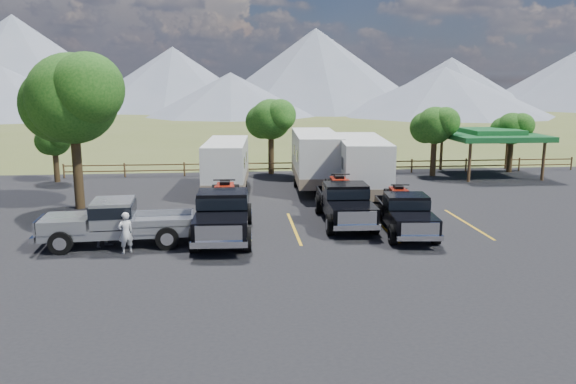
{
  "coord_description": "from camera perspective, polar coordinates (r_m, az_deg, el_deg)",
  "views": [
    {
      "loc": [
        -4.58,
        -19.98,
        6.47
      ],
      "look_at": [
        -2.23,
        4.39,
        1.6
      ],
      "focal_mm": 35.0,
      "sensor_mm": 36.0,
      "label": 1
    }
  ],
  "objects": [
    {
      "name": "pavilion",
      "position": [
        41.11,
        19.92,
        5.44
      ],
      "size": [
        6.2,
        6.2,
        3.22
      ],
      "color": "#4E3921",
      "rests_on": "ground"
    },
    {
      "name": "tree_ne_b",
      "position": [
        42.86,
        21.78,
        5.98
      ],
      "size": [
        2.77,
        2.59,
        4.27
      ],
      "color": "#312213",
      "rests_on": "ground"
    },
    {
      "name": "person_a",
      "position": [
        22.07,
        -16.16,
        -4.0
      ],
      "size": [
        0.69,
        0.63,
        1.59
      ],
      "primitive_type": "imported",
      "rotation": [
        0.0,
        0.0,
        3.7
      ],
      "color": "silver",
      "rests_on": "asphalt_lot"
    },
    {
      "name": "tree_big_nw",
      "position": [
        30.09,
        -21.13,
        8.84
      ],
      "size": [
        5.54,
        5.18,
        7.84
      ],
      "color": "#312213",
      "rests_on": "ground"
    },
    {
      "name": "person_b",
      "position": [
        23.12,
        -18.0,
        -3.09
      ],
      "size": [
        1.11,
        1.14,
        1.85
      ],
      "primitive_type": "imported",
      "rotation": [
        0.0,
        0.0,
        0.88
      ],
      "color": "slate",
      "rests_on": "asphalt_lot"
    },
    {
      "name": "rig_left",
      "position": [
        23.61,
        -6.59,
        -1.97
      ],
      "size": [
        2.5,
        6.66,
        2.2
      ],
      "rotation": [
        0.0,
        0.0,
        -0.03
      ],
      "color": "black",
      "rests_on": "asphalt_lot"
    },
    {
      "name": "trailer_right",
      "position": [
        31.51,
        7.45,
        2.57
      ],
      "size": [
        3.23,
        9.55,
        3.3
      ],
      "rotation": [
        0.0,
        0.0,
        -0.1
      ],
      "color": "white",
      "rests_on": "asphalt_lot"
    },
    {
      "name": "asphalt_lot",
      "position": [
        24.3,
        5.56,
        -4.2
      ],
      "size": [
        44.0,
        34.0,
        0.04
      ],
      "primitive_type": "cube",
      "color": "black",
      "rests_on": "ground"
    },
    {
      "name": "tree_north",
      "position": [
        39.17,
        -1.79,
        7.38
      ],
      "size": [
        3.46,
        3.24,
        5.25
      ],
      "color": "#312213",
      "rests_on": "ground"
    },
    {
      "name": "rig_right",
      "position": [
        24.67,
        11.76,
        -1.93
      ],
      "size": [
        2.37,
        5.78,
        1.88
      ],
      "rotation": [
        0.0,
        0.0,
        -0.09
      ],
      "color": "black",
      "rests_on": "asphalt_lot"
    },
    {
      "name": "rail_fence",
      "position": [
        39.47,
        4.14,
        2.67
      ],
      "size": [
        36.12,
        0.12,
        1.0
      ],
      "color": "#4E3921",
      "rests_on": "ground"
    },
    {
      "name": "tree_ne_a",
      "position": [
        39.51,
        14.66,
        6.55
      ],
      "size": [
        3.11,
        2.92,
        4.76
      ],
      "color": "#312213",
      "rests_on": "ground"
    },
    {
      "name": "tree_nw_small",
      "position": [
        38.89,
        -22.69,
        4.94
      ],
      "size": [
        2.59,
        2.43,
        3.85
      ],
      "color": "#312213",
      "rests_on": "ground"
    },
    {
      "name": "trailer_center",
      "position": [
        34.09,
        2.82,
        3.36
      ],
      "size": [
        2.89,
        9.68,
        3.36
      ],
      "rotation": [
        0.0,
        0.0,
        -0.05
      ],
      "color": "white",
      "rests_on": "asphalt_lot"
    },
    {
      "name": "mountain_range",
      "position": [
        126.0,
        -7.06,
        11.8
      ],
      "size": [
        209.0,
        71.0,
        20.0
      ],
      "color": "slate",
      "rests_on": "ground"
    },
    {
      "name": "ground",
      "position": [
        21.49,
        7.09,
        -6.36
      ],
      "size": [
        320.0,
        320.0,
        0.0
      ],
      "primitive_type": "plane",
      "color": "#4E5926",
      "rests_on": "ground"
    },
    {
      "name": "rig_center",
      "position": [
        25.89,
        5.75,
        -0.92
      ],
      "size": [
        2.32,
        6.25,
        2.07
      ],
      "rotation": [
        0.0,
        0.0,
        -0.03
      ],
      "color": "black",
      "rests_on": "asphalt_lot"
    },
    {
      "name": "pickup_silver",
      "position": [
        23.19,
        -16.89,
        -2.9
      ],
      "size": [
        6.23,
        2.46,
        1.83
      ],
      "rotation": [
        0.0,
        0.0,
        -1.51
      ],
      "color": "gray",
      "rests_on": "asphalt_lot"
    },
    {
      "name": "stall_lines",
      "position": [
        25.24,
        5.13,
        -3.54
      ],
      "size": [
        12.12,
        5.5,
        0.01
      ],
      "color": "gold",
      "rests_on": "asphalt_lot"
    },
    {
      "name": "trailer_left",
      "position": [
        32.73,
        -6.26,
        2.66
      ],
      "size": [
        2.72,
        8.72,
        3.02
      ],
      "rotation": [
        0.0,
        0.0,
        -0.07
      ],
      "color": "white",
      "rests_on": "asphalt_lot"
    }
  ]
}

